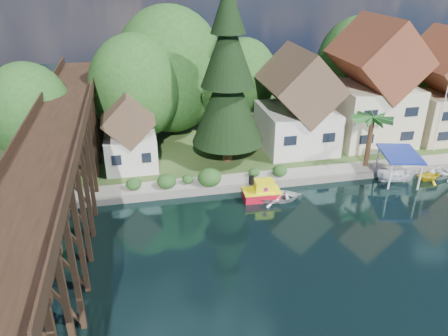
# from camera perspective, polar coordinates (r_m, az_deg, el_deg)

# --- Properties ---
(ground) EXTENTS (140.00, 140.00, 0.00)m
(ground) POSITION_cam_1_polar(r_m,az_deg,el_deg) (34.80, 7.38, -8.95)
(ground) COLOR black
(ground) RESTS_ON ground
(bank) EXTENTS (140.00, 52.00, 0.50)m
(bank) POSITION_cam_1_polar(r_m,az_deg,el_deg) (64.70, -2.32, 8.17)
(bank) COLOR #2D471C
(bank) RESTS_ON ground
(seawall) EXTENTS (60.00, 0.40, 0.62)m
(seawall) POSITION_cam_1_polar(r_m,az_deg,el_deg) (42.32, 9.09, -1.89)
(seawall) COLOR slate
(seawall) RESTS_ON ground
(promenade) EXTENTS (50.00, 2.60, 0.06)m
(promenade) POSITION_cam_1_polar(r_m,az_deg,el_deg) (43.99, 10.97, -0.61)
(promenade) COLOR gray
(promenade) RESTS_ON bank
(trestle_bridge) EXTENTS (4.12, 44.18, 9.30)m
(trestle_bridge) POSITION_cam_1_polar(r_m,az_deg,el_deg) (35.57, -20.24, 0.28)
(trestle_bridge) COLOR black
(trestle_bridge) RESTS_ON ground
(house_left) EXTENTS (7.64, 8.64, 11.02)m
(house_left) POSITION_cam_1_polar(r_m,az_deg,el_deg) (48.41, 9.56, 7.85)
(house_left) COLOR silver
(house_left) RESTS_ON bank
(house_center) EXTENTS (8.65, 9.18, 13.89)m
(house_center) POSITION_cam_1_polar(r_m,az_deg,el_deg) (52.36, 18.84, 9.65)
(house_center) COLOR beige
(house_center) RESTS_ON bank
(house_right) EXTENTS (8.15, 8.64, 12.45)m
(house_right) POSITION_cam_1_polar(r_m,az_deg,el_deg) (57.17, 26.93, 8.85)
(house_right) COLOR #CAB891
(house_right) RESTS_ON bank
(shed) EXTENTS (5.09, 5.40, 7.85)m
(shed) POSITION_cam_1_polar(r_m,az_deg,el_deg) (44.30, -12.20, 4.13)
(shed) COLOR silver
(shed) RESTS_ON bank
(bg_trees) EXTENTS (49.90, 13.30, 10.57)m
(bg_trees) POSITION_cam_1_polar(r_m,az_deg,el_deg) (50.93, 1.16, 11.59)
(bg_trees) COLOR #382314
(bg_trees) RESTS_ON bank
(shrubs) EXTENTS (15.76, 2.47, 1.70)m
(shrubs) POSITION_cam_1_polar(r_m,az_deg,el_deg) (40.93, -2.79, -1.12)
(shrubs) COLOR #1F4117
(shrubs) RESTS_ON bank
(conifer) EXTENTS (7.26, 7.26, 17.88)m
(conifer) POSITION_cam_1_polar(r_m,az_deg,el_deg) (43.05, 0.50, 11.48)
(conifer) COLOR #382314
(conifer) RESTS_ON bank
(palm_tree) EXTENTS (4.77, 4.77, 5.64)m
(palm_tree) POSITION_cam_1_polar(r_m,az_deg,el_deg) (45.21, 18.81, 5.92)
(palm_tree) COLOR #382314
(palm_tree) RESTS_ON bank
(flagpole) EXTENTS (1.12, 0.40, 7.42)m
(flagpole) POSITION_cam_1_polar(r_m,az_deg,el_deg) (52.07, 26.78, 6.59)
(flagpole) COLOR white
(flagpole) RESTS_ON bank
(tugboat) EXTENTS (3.42, 1.98, 2.43)m
(tugboat) POSITION_cam_1_polar(r_m,az_deg,el_deg) (39.44, 4.99, -3.11)
(tugboat) COLOR red
(tugboat) RESTS_ON ground
(boat_white_a) EXTENTS (4.46, 3.40, 0.86)m
(boat_white_a) POSITION_cam_1_polar(r_m,az_deg,el_deg) (39.64, 7.24, -3.57)
(boat_white_a) COLOR white
(boat_white_a) RESTS_ON ground
(boat_canopy) EXTENTS (4.37, 5.44, 3.08)m
(boat_canopy) POSITION_cam_1_polar(r_m,az_deg,el_deg) (45.20, 21.69, -0.21)
(boat_canopy) COLOR white
(boat_canopy) RESTS_ON ground
(boat_yellow) EXTENTS (2.87, 2.54, 1.40)m
(boat_yellow) POSITION_cam_1_polar(r_m,az_deg,el_deg) (47.02, 25.20, -0.72)
(boat_yellow) COLOR gold
(boat_yellow) RESTS_ON ground
(boat_white_b) EXTENTS (4.63, 3.94, 0.81)m
(boat_white_b) POSITION_cam_1_polar(r_m,az_deg,el_deg) (49.13, 26.88, -0.35)
(boat_white_b) COLOR white
(boat_white_b) RESTS_ON ground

